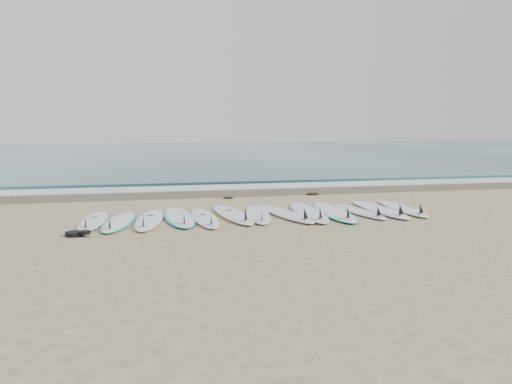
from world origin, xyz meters
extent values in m
plane|color=tan|center=(0.00, 0.00, 0.00)|extent=(120.00, 120.00, 0.00)
cube|color=#285F66|center=(0.00, 32.50, 0.01)|extent=(120.00, 55.00, 0.03)
cube|color=brown|center=(0.00, 4.10, 0.01)|extent=(120.00, 1.80, 0.01)
cube|color=silver|center=(0.00, 5.50, 0.02)|extent=(120.00, 1.40, 0.04)
cube|color=#285F66|center=(0.00, 7.00, 0.05)|extent=(120.00, 1.00, 0.10)
ellipsoid|color=white|center=(-3.55, -0.03, 0.04)|extent=(0.65, 2.43, 0.08)
cone|color=black|center=(-3.61, -0.90, 0.18)|extent=(0.22, 0.27, 0.26)
cylinder|color=navy|center=(-3.54, 0.21, 0.08)|extent=(0.15, 0.15, 0.01)
ellipsoid|color=white|center=(-3.02, -0.19, 0.04)|extent=(0.84, 2.41, 0.08)
ellipsoid|color=#15C7C8|center=(-3.02, -0.19, 0.04)|extent=(0.92, 2.44, 0.05)
cone|color=black|center=(-3.15, -1.05, 0.18)|extent=(0.24, 0.28, 0.25)
ellipsoid|color=white|center=(-2.40, -0.11, 0.04)|extent=(0.87, 2.64, 0.08)
cone|color=black|center=(-2.52, -1.05, 0.20)|extent=(0.25, 0.30, 0.28)
cylinder|color=navy|center=(-2.37, 0.13, 0.09)|extent=(0.17, 0.17, 0.01)
ellipsoid|color=white|center=(-1.76, 0.08, 0.05)|extent=(0.64, 2.68, 0.09)
ellipsoid|color=#15C7C8|center=(-1.76, 0.08, 0.04)|extent=(0.73, 2.71, 0.06)
cone|color=black|center=(-1.73, -0.89, 0.20)|extent=(0.23, 0.29, 0.28)
ellipsoid|color=white|center=(-1.23, -0.19, 0.04)|extent=(0.57, 2.48, 0.08)
cone|color=black|center=(-1.21, -1.09, 0.19)|extent=(0.22, 0.27, 0.26)
cylinder|color=navy|center=(-1.24, 0.05, 0.08)|extent=(0.15, 0.15, 0.01)
ellipsoid|color=white|center=(-0.57, 0.13, 0.05)|extent=(0.84, 2.85, 0.09)
cone|color=black|center=(-0.47, -0.89, 0.21)|extent=(0.26, 0.32, 0.30)
cylinder|color=navy|center=(-0.59, 0.40, 0.10)|extent=(0.18, 0.18, 0.01)
ellipsoid|color=white|center=(0.01, 0.03, 0.04)|extent=(0.87, 2.56, 0.08)
cone|color=black|center=(-0.12, -0.88, 0.19)|extent=(0.25, 0.29, 0.27)
ellipsoid|color=white|center=(0.62, -0.06, 0.05)|extent=(0.98, 2.71, 0.09)
cone|color=black|center=(0.77, -1.01, 0.20)|extent=(0.27, 0.32, 0.28)
ellipsoid|color=white|center=(1.19, 0.01, 0.05)|extent=(0.86, 2.94, 0.09)
cone|color=black|center=(1.10, -1.05, 0.22)|extent=(0.27, 0.33, 0.31)
ellipsoid|color=white|center=(1.77, -0.09, 0.05)|extent=(0.83, 2.87, 0.09)
ellipsoid|color=#15C7C8|center=(1.77, -0.09, 0.04)|extent=(0.93, 2.90, 0.07)
cone|color=black|center=(1.69, -1.12, 0.21)|extent=(0.26, 0.32, 0.30)
ellipsoid|color=white|center=(2.40, -0.08, 0.04)|extent=(0.69, 2.41, 0.08)
cone|color=black|center=(2.47, -0.95, 0.18)|extent=(0.22, 0.27, 0.25)
ellipsoid|color=white|center=(2.98, 0.02, 0.05)|extent=(0.62, 2.82, 0.09)
cone|color=black|center=(2.97, -1.00, 0.21)|extent=(0.24, 0.30, 0.30)
ellipsoid|color=white|center=(3.60, 0.03, 0.04)|extent=(0.73, 2.60, 0.08)
cone|color=black|center=(3.52, -0.90, 0.19)|extent=(0.24, 0.29, 0.27)
ellipsoid|color=black|center=(-0.18, 2.98, 0.03)|extent=(0.31, 0.24, 0.06)
ellipsoid|color=black|center=(2.42, 3.20, 0.04)|extent=(0.40, 0.31, 0.08)
cylinder|color=black|center=(-3.77, -1.29, 0.04)|extent=(0.32, 0.32, 0.08)
cylinder|color=black|center=(-3.57, -1.39, 0.08)|extent=(0.20, 0.20, 0.06)
camera|label=1|loc=(-2.49, -10.81, 1.96)|focal=35.00mm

